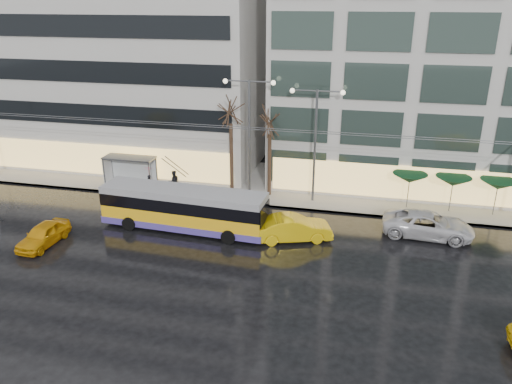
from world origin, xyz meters
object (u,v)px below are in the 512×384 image
(street_lamp_near, at_px, (249,122))
(taxi_a, at_px, (43,235))
(trolleybus, at_px, (184,210))
(bus_shelter, at_px, (127,164))

(street_lamp_near, bearing_deg, taxi_a, -134.79)
(trolleybus, xyz_separation_m, taxi_a, (-7.96, -4.14, -0.73))
(bus_shelter, bearing_deg, street_lamp_near, 0.63)
(trolleybus, distance_m, bus_shelter, 10.05)
(taxi_a, bearing_deg, street_lamp_near, 47.78)
(bus_shelter, bearing_deg, trolleybus, -41.77)
(trolleybus, xyz_separation_m, street_lamp_near, (2.90, 6.80, 4.57))
(trolleybus, relative_size, taxi_a, 2.82)
(street_lamp_near, bearing_deg, bus_shelter, -179.37)
(street_lamp_near, height_order, taxi_a, street_lamp_near)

